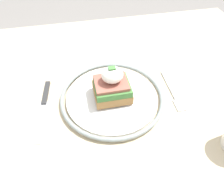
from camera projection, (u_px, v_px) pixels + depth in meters
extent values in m
cube|color=#C6B28E|center=(115.00, 88.00, 0.61)|extent=(1.04, 0.73, 0.03)
cylinder|color=#C6B28E|center=(188.00, 85.00, 1.14)|extent=(0.06, 0.06, 0.71)
cylinder|color=#C6B28E|center=(4.00, 113.00, 1.01)|extent=(0.06, 0.06, 0.71)
cylinder|color=white|center=(112.00, 98.00, 0.55)|extent=(0.23, 0.23, 0.01)
torus|color=gray|center=(112.00, 96.00, 0.55)|extent=(0.26, 0.26, 0.01)
cube|color=#9E703D|center=(112.00, 92.00, 0.54)|extent=(0.09, 0.08, 0.02)
cube|color=#427A38|center=(112.00, 86.00, 0.52)|extent=(0.08, 0.08, 0.02)
cube|color=#9E5647|center=(111.00, 83.00, 0.51)|extent=(0.08, 0.06, 0.01)
ellipsoid|color=white|center=(112.00, 75.00, 0.50)|extent=(0.05, 0.05, 0.04)
cube|color=#47843D|center=(112.00, 68.00, 0.48)|extent=(0.02, 0.01, 0.00)
cube|color=silver|center=(169.00, 85.00, 0.59)|extent=(0.01, 0.11, 0.00)
cube|color=silver|center=(179.00, 105.00, 0.54)|extent=(0.02, 0.04, 0.00)
cube|color=#2D2D2D|center=(46.00, 93.00, 0.57)|extent=(0.02, 0.08, 0.01)
cube|color=silver|center=(41.00, 121.00, 0.50)|extent=(0.03, 0.12, 0.00)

